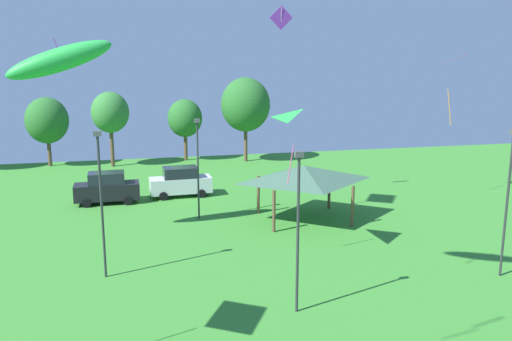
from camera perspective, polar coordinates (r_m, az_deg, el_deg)
kite_flying_6 at (r=27.43m, az=4.96°, el=4.79°), size 1.55×2.10×3.42m
kite_flying_7 at (r=31.37m, az=-19.95°, el=10.92°), size 5.96×2.03×2.91m
kite_flying_8 at (r=38.32m, az=2.67°, el=15.77°), size 1.63×0.29×1.62m
kite_flying_10 at (r=41.74m, az=18.72°, el=9.07°), size 2.96×3.21×3.77m
parked_car_leftmost at (r=40.66m, az=-15.42°, el=-1.79°), size 4.61×2.01×2.30m
parked_car_second_from_left at (r=41.55m, az=-7.94°, el=-1.19°), size 4.70×2.15×2.27m
park_pavilion at (r=35.03m, az=5.08°, el=-0.32°), size 6.59×5.33×3.60m
light_post_0 at (r=22.12m, az=4.44°, el=-5.66°), size 0.36×0.20×6.82m
light_post_1 at (r=26.51m, az=-15.99°, el=-2.76°), size 0.36×0.20×7.13m
light_post_2 at (r=35.18m, az=-6.14°, el=0.75°), size 0.36×0.20×6.59m
light_post_3 at (r=28.28m, az=24.96°, el=-2.47°), size 0.36×0.20×7.18m
treeline_tree_2 at (r=55.84m, az=-21.15°, el=4.93°), size 4.05×4.05×6.68m
treeline_tree_3 at (r=53.63m, az=-15.10°, el=5.90°), size 3.55×3.55×7.20m
treeline_tree_4 at (r=55.53m, az=-7.49°, el=5.46°), size 3.49×3.49×6.25m
treeline_tree_5 at (r=54.42m, az=-1.11°, el=6.94°), size 4.91×4.91×8.44m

